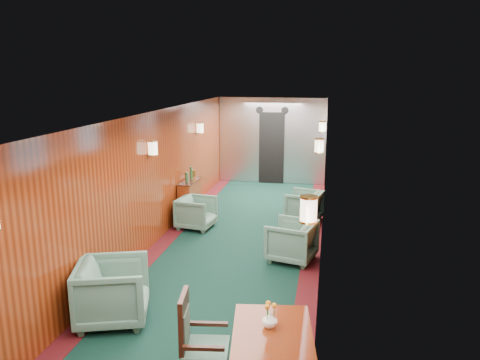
{
  "coord_description": "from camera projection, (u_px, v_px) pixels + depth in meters",
  "views": [
    {
      "loc": [
        1.56,
        -7.0,
        3.07
      ],
      "look_at": [
        0.0,
        1.15,
        1.15
      ],
      "focal_mm": 35.0,
      "sensor_mm": 36.0,
      "label": 1
    }
  ],
  "objects": [
    {
      "name": "room",
      "position": [
        226.0,
        166.0,
        7.31
      ],
      "size": [
        12.0,
        12.1,
        2.4
      ],
      "color": "black",
      "rests_on": "ground"
    },
    {
      "name": "bulkhead",
      "position": [
        272.0,
        141.0,
        13.07
      ],
      "size": [
        2.98,
        0.17,
        2.39
      ],
      "color": "silver",
      "rests_on": "ground"
    },
    {
      "name": "windows_right",
      "position": [
        322.0,
        178.0,
        7.32
      ],
      "size": [
        0.02,
        8.6,
        0.8
      ],
      "color": "#A7A8AD",
      "rests_on": "ground"
    },
    {
      "name": "wall_sconces",
      "position": [
        233.0,
        151.0,
        7.82
      ],
      "size": [
        2.97,
        7.97,
        0.25
      ],
      "color": "#FEF1C6",
      "rests_on": "ground"
    },
    {
      "name": "dining_table",
      "position": [
        272.0,
        345.0,
        4.26
      ],
      "size": [
        0.86,
        1.12,
        0.77
      ],
      "rotation": [
        0.0,
        0.0,
        0.14
      ],
      "color": "maroon",
      "rests_on": "ground"
    },
    {
      "name": "side_chair",
      "position": [
        197.0,
        338.0,
        4.54
      ],
      "size": [
        0.51,
        0.53,
        1.01
      ],
      "rotation": [
        0.0,
        0.0,
        0.14
      ],
      "color": "#1F493D",
      "rests_on": "ground"
    },
    {
      "name": "credenza",
      "position": [
        190.0,
        198.0,
        10.09
      ],
      "size": [
        0.29,
        0.9,
        1.09
      ],
      "color": "maroon",
      "rests_on": "ground"
    },
    {
      "name": "flower_vase",
      "position": [
        270.0,
        320.0,
        4.3
      ],
      "size": [
        0.16,
        0.16,
        0.15
      ],
      "primitive_type": "imported",
      "rotation": [
        0.0,
        0.0,
        -0.14
      ],
      "color": "white",
      "rests_on": "dining_table"
    },
    {
      "name": "armchair_left_near",
      "position": [
        113.0,
        292.0,
        5.84
      ],
      "size": [
        1.08,
        1.07,
        0.79
      ],
      "primitive_type": "imported",
      "rotation": [
        0.0,
        0.0,
        1.88
      ],
      "color": "#1F493D",
      "rests_on": "ground"
    },
    {
      "name": "armchair_left_far",
      "position": [
        196.0,
        213.0,
        9.37
      ],
      "size": [
        0.78,
        0.77,
        0.64
      ],
      "primitive_type": "imported",
      "rotation": [
        0.0,
        0.0,
        1.44
      ],
      "color": "#1F493D",
      "rests_on": "ground"
    },
    {
      "name": "armchair_right_near",
      "position": [
        292.0,
        241.0,
        7.75
      ],
      "size": [
        0.9,
        0.89,
        0.68
      ],
      "primitive_type": "imported",
      "rotation": [
        0.0,
        0.0,
        -1.82
      ],
      "color": "#1F493D",
      "rests_on": "ground"
    },
    {
      "name": "armchair_right_far",
      "position": [
        304.0,
        206.0,
        9.83
      ],
      "size": [
        0.84,
        0.83,
        0.64
      ],
      "primitive_type": "imported",
      "rotation": [
        0.0,
        0.0,
        -1.8
      ],
      "color": "#1F493D",
      "rests_on": "ground"
    }
  ]
}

